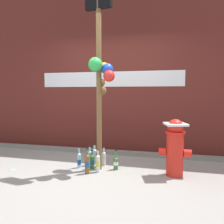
% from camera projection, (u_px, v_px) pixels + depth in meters
% --- Properties ---
extents(ground_plane, '(14.00, 14.00, 0.00)m').
position_uv_depth(ground_plane, '(88.00, 176.00, 3.42)').
color(ground_plane, gray).
extents(building_wall, '(10.00, 0.21, 3.60)m').
position_uv_depth(building_wall, '(114.00, 68.00, 4.91)').
color(building_wall, '#561E19').
rests_on(building_wall, ground_plane).
extents(curb_strip, '(8.00, 0.12, 0.08)m').
position_uv_depth(curb_strip, '(109.00, 152.00, 4.66)').
color(curb_strip, slate).
rests_on(curb_strip, ground_plane).
extents(memorial_post, '(0.50, 0.52, 2.92)m').
position_uv_depth(memorial_post, '(101.00, 62.00, 3.60)').
color(memorial_post, brown).
rests_on(memorial_post, ground_plane).
extents(fire_hydrant, '(0.48, 0.38, 0.87)m').
position_uv_depth(fire_hydrant, '(175.00, 146.00, 3.41)').
color(fire_hydrant, red).
rests_on(fire_hydrant, ground_plane).
extents(bottle_0, '(0.08, 0.08, 0.33)m').
position_uv_depth(bottle_0, '(116.00, 163.00, 3.71)').
color(bottle_0, '#337038').
rests_on(bottle_0, ground_plane).
extents(bottle_1, '(0.08, 0.08, 0.35)m').
position_uv_depth(bottle_1, '(95.00, 155.00, 4.03)').
color(bottle_1, '#B2DBEA').
rests_on(bottle_1, ground_plane).
extents(bottle_2, '(0.08, 0.08, 0.34)m').
position_uv_depth(bottle_2, '(90.00, 158.00, 3.91)').
color(bottle_2, '#93CCE0').
rests_on(bottle_2, ground_plane).
extents(bottle_3, '(0.07, 0.07, 0.37)m').
position_uv_depth(bottle_3, '(98.00, 159.00, 3.82)').
color(bottle_3, brown).
rests_on(bottle_3, ground_plane).
extents(bottle_4, '(0.07, 0.07, 0.37)m').
position_uv_depth(bottle_4, '(98.00, 163.00, 3.59)').
color(bottle_4, silver).
rests_on(bottle_4, ground_plane).
extents(bottle_5, '(0.06, 0.06, 0.35)m').
position_uv_depth(bottle_5, '(79.00, 160.00, 3.80)').
color(bottle_5, '#93CCE0').
rests_on(bottle_5, ground_plane).
extents(bottle_6, '(0.07, 0.07, 0.36)m').
position_uv_depth(bottle_6, '(88.00, 162.00, 3.64)').
color(bottle_6, '#93CCE0').
rests_on(bottle_6, ground_plane).
extents(bottle_7, '(0.08, 0.08, 0.40)m').
position_uv_depth(bottle_7, '(87.00, 163.00, 3.52)').
color(bottle_7, brown).
rests_on(bottle_7, ground_plane).
extents(bottle_8, '(0.08, 0.08, 0.31)m').
position_uv_depth(bottle_8, '(92.00, 161.00, 3.76)').
color(bottle_8, '#337038').
rests_on(bottle_8, ground_plane).
extents(bottle_9, '(0.07, 0.07, 0.33)m').
position_uv_depth(bottle_9, '(104.00, 158.00, 3.92)').
color(bottle_9, silver).
rests_on(bottle_9, ground_plane).
extents(litter_1, '(0.15, 0.15, 0.01)m').
position_uv_depth(litter_1, '(99.00, 168.00, 3.77)').
color(litter_1, silver).
rests_on(litter_1, ground_plane).
extents(litter_2, '(0.15, 0.14, 0.01)m').
position_uv_depth(litter_2, '(13.00, 170.00, 3.68)').
color(litter_2, '#8C99B2').
rests_on(litter_2, ground_plane).
extents(litter_3, '(0.11, 0.10, 0.01)m').
position_uv_depth(litter_3, '(137.00, 155.00, 4.54)').
color(litter_3, tan).
rests_on(litter_3, ground_plane).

